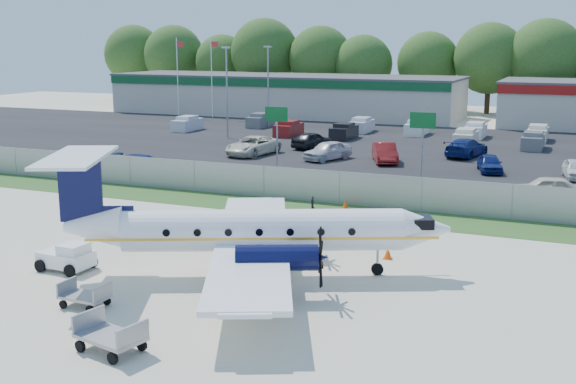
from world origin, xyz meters
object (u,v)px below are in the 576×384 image
at_px(baggage_cart_near, 111,336).
at_px(baggage_cart_far, 85,296).
at_px(aircraft, 254,230).
at_px(pushback_tug, 68,257).

height_order(baggage_cart_near, baggage_cart_far, baggage_cart_near).
bearing_deg(aircraft, baggage_cart_near, -96.65).
xyz_separation_m(aircraft, pushback_tug, (-7.74, -2.37, -1.41)).
height_order(pushback_tug, baggage_cart_near, pushback_tug).
xyz_separation_m(aircraft, baggage_cart_near, (-1.00, -8.55, -1.45)).
distance_m(aircraft, pushback_tug, 8.22).
distance_m(pushback_tug, baggage_cart_near, 9.15).
height_order(aircraft, baggage_cart_near, aircraft).
bearing_deg(baggage_cart_far, baggage_cart_near, -41.39).
distance_m(pushback_tug, baggage_cart_far, 4.78).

